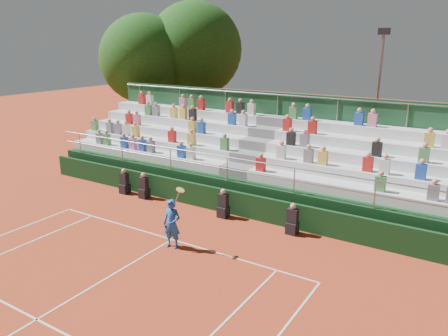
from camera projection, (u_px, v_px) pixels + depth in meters
The scene contains 8 objects.
ground at pixel (172, 240), 15.55m from camera, with size 90.00×90.00×0.00m, color #B23D1D.
courtside_wall at pixel (220, 200), 18.02m from camera, with size 20.00×0.15×1.00m, color black.
line_officials at pixel (190, 198), 18.28m from camera, with size 8.78×0.40×1.19m.
grandstand at pixel (257, 168), 20.50m from camera, with size 20.00×5.20×4.40m.
tennis_player at pixel (172, 224), 14.76m from camera, with size 0.88×0.52×2.22m.
tree_west at pixel (144, 59), 29.45m from camera, with size 5.96×5.96×8.63m.
tree_east at pixel (195, 50), 30.20m from camera, with size 6.53×6.53×9.50m.
floodlight_mast at pixel (379, 87), 23.94m from camera, with size 0.60×0.25×7.48m.
Camera 1 is at (9.10, -11.08, 6.81)m, focal length 35.00 mm.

